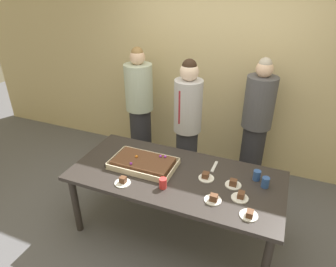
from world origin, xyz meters
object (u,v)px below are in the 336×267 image
at_px(party_table, 175,180).
at_px(drink_cup_far_end, 163,183).
at_px(plated_slice_near_right, 206,177).
at_px(plated_slice_far_left, 249,215).
at_px(drink_cup_nearest, 257,175).
at_px(person_serving_front, 256,123).
at_px(plated_slice_center_front, 233,184).
at_px(drink_cup_middle, 265,182).
at_px(plated_slice_far_right, 213,199).
at_px(plated_slice_near_left, 123,182).
at_px(sheet_cake, 143,163).
at_px(cake_server_utensil, 214,167).
at_px(person_striped_tie_right, 187,126).
at_px(person_green_shirt_behind, 140,107).
at_px(plated_slice_center_back, 240,196).

relative_size(party_table, drink_cup_far_end, 20.60).
xyz_separation_m(plated_slice_near_right, plated_slice_far_left, (0.46, -0.36, -0.00)).
height_order(party_table, plated_slice_far_left, plated_slice_far_left).
xyz_separation_m(drink_cup_nearest, person_serving_front, (-0.15, 0.99, 0.07)).
height_order(plated_slice_center_front, drink_cup_middle, drink_cup_middle).
height_order(plated_slice_far_left, plated_slice_far_right, plated_slice_far_right).
relative_size(plated_slice_center_front, drink_cup_far_end, 1.50).
distance_m(plated_slice_near_right, drink_cup_far_end, 0.43).
bearing_deg(plated_slice_far_right, plated_slice_near_right, 117.15).
xyz_separation_m(plated_slice_near_left, plated_slice_far_right, (0.84, 0.08, 0.00)).
bearing_deg(sheet_cake, person_serving_front, 51.76).
height_order(cake_server_utensil, person_striped_tie_right, person_striped_tie_right).
relative_size(plated_slice_far_right, plated_slice_center_front, 1.00).
bearing_deg(plated_slice_near_left, person_serving_front, 56.96).
xyz_separation_m(party_table, drink_cup_middle, (0.83, 0.14, 0.12)).
relative_size(person_serving_front, person_striped_tie_right, 0.99).
relative_size(plated_slice_far_left, cake_server_utensil, 0.75).
bearing_deg(person_serving_front, plated_slice_far_right, 32.29).
relative_size(party_table, drink_cup_middle, 20.60).
height_order(party_table, person_green_shirt_behind, person_green_shirt_behind).
bearing_deg(plated_slice_center_back, drink_cup_middle, 54.17).
bearing_deg(person_serving_front, plated_slice_near_left, 5.20).
bearing_deg(sheet_cake, party_table, -1.56).
height_order(plated_slice_center_front, person_serving_front, person_serving_front).
bearing_deg(drink_cup_nearest, sheet_cake, -169.29).
relative_size(plated_slice_near_left, plated_slice_far_left, 1.00).
bearing_deg(person_green_shirt_behind, person_serving_front, 64.61).
bearing_deg(plated_slice_center_back, cake_server_utensil, 130.76).
relative_size(drink_cup_far_end, cake_server_utensil, 0.50).
distance_m(plated_slice_near_right, drink_cup_nearest, 0.48).
bearing_deg(person_green_shirt_behind, plated_slice_near_left, -7.54).
xyz_separation_m(plated_slice_near_left, plated_slice_near_right, (0.69, 0.37, -0.00)).
height_order(cake_server_utensil, person_green_shirt_behind, person_green_shirt_behind).
bearing_deg(drink_cup_nearest, plated_slice_center_front, -136.08).
relative_size(sheet_cake, drink_cup_far_end, 6.59).
bearing_deg(plated_slice_near_left, person_striped_tie_right, 77.21).
height_order(sheet_cake, plated_slice_center_front, sheet_cake).
bearing_deg(drink_cup_middle, cake_server_utensil, 164.96).
bearing_deg(sheet_cake, plated_slice_center_back, -6.90).
height_order(drink_cup_nearest, drink_cup_far_end, same).
bearing_deg(person_green_shirt_behind, party_table, 11.99).
xyz_separation_m(party_table, plated_slice_near_right, (0.29, 0.05, 0.09)).
relative_size(sheet_cake, plated_slice_far_right, 4.39).
bearing_deg(person_serving_front, person_striped_tie_right, -21.95).
height_order(plated_slice_far_right, plated_slice_center_front, same).
height_order(plated_slice_near_left, plated_slice_center_back, plated_slice_near_left).
bearing_deg(sheet_cake, plated_slice_center_front, 1.82).
bearing_deg(drink_cup_nearest, plated_slice_far_left, -88.44).
bearing_deg(plated_slice_far_right, sheet_cake, 162.78).
distance_m(plated_slice_center_back, person_striped_tie_right, 1.20).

